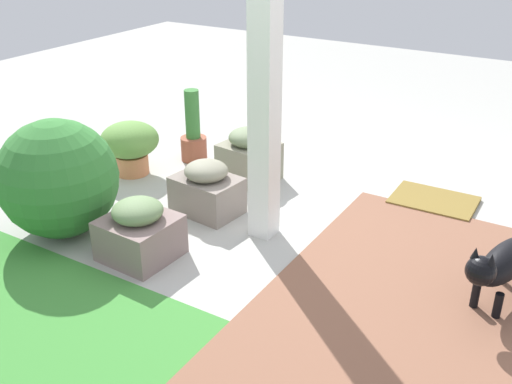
{
  "coord_description": "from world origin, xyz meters",
  "views": [
    {
      "loc": [
        -1.53,
        3.1,
        1.98
      ],
      "look_at": [
        0.21,
        0.24,
        0.38
      ],
      "focal_mm": 41.73,
      "sensor_mm": 36.0,
      "label": 1
    }
  ],
  "objects_px": {
    "stone_planter_mid": "(139,232)",
    "stone_planter_near": "(207,189)",
    "porch_pillar": "(265,55)",
    "stone_planter_nearest": "(249,156)",
    "round_shrub": "(58,178)",
    "terracotta_pot_tall": "(193,136)",
    "dog": "(503,263)",
    "doormat": "(434,201)",
    "terracotta_pot_broad": "(130,144)"
  },
  "relations": [
    {
      "from": "stone_planter_mid",
      "to": "stone_planter_near",
      "type": "bearing_deg",
      "value": -90.3
    },
    {
      "from": "porch_pillar",
      "to": "stone_planter_near",
      "type": "bearing_deg",
      "value": -6.43
    },
    {
      "from": "stone_planter_nearest",
      "to": "round_shrub",
      "type": "distance_m",
      "value": 1.51
    },
    {
      "from": "stone_planter_nearest",
      "to": "terracotta_pot_tall",
      "type": "height_order",
      "value": "terracotta_pot_tall"
    },
    {
      "from": "dog",
      "to": "doormat",
      "type": "xyz_separation_m",
      "value": [
        0.65,
        -1.07,
        -0.25
      ]
    },
    {
      "from": "stone_planter_near",
      "to": "terracotta_pot_tall",
      "type": "xyz_separation_m",
      "value": [
        0.67,
        -0.74,
        0.04
      ]
    },
    {
      "from": "stone_planter_mid",
      "to": "round_shrub",
      "type": "distance_m",
      "value": 0.69
    },
    {
      "from": "porch_pillar",
      "to": "dog",
      "type": "relative_size",
      "value": 3.56
    },
    {
      "from": "porch_pillar",
      "to": "stone_planter_near",
      "type": "height_order",
      "value": "porch_pillar"
    },
    {
      "from": "stone_planter_nearest",
      "to": "stone_planter_mid",
      "type": "bearing_deg",
      "value": 91.6
    },
    {
      "from": "round_shrub",
      "to": "porch_pillar",
      "type": "bearing_deg",
      "value": -149.7
    },
    {
      "from": "stone_planter_near",
      "to": "terracotta_pot_tall",
      "type": "relative_size",
      "value": 0.8
    },
    {
      "from": "stone_planter_near",
      "to": "terracotta_pot_broad",
      "type": "relative_size",
      "value": 1.05
    },
    {
      "from": "stone_planter_nearest",
      "to": "dog",
      "type": "distance_m",
      "value": 2.16
    },
    {
      "from": "stone_planter_near",
      "to": "terracotta_pot_broad",
      "type": "distance_m",
      "value": 0.97
    },
    {
      "from": "stone_planter_mid",
      "to": "terracotta_pot_broad",
      "type": "xyz_separation_m",
      "value": [
        0.93,
        -0.95,
        0.08
      ]
    },
    {
      "from": "terracotta_pot_tall",
      "to": "doormat",
      "type": "height_order",
      "value": "terracotta_pot_tall"
    },
    {
      "from": "stone_planter_nearest",
      "to": "terracotta_pot_broad",
      "type": "xyz_separation_m",
      "value": [
        0.89,
        0.39,
        0.06
      ]
    },
    {
      "from": "terracotta_pot_broad",
      "to": "stone_planter_near",
      "type": "bearing_deg",
      "value": 165.47
    },
    {
      "from": "terracotta_pot_broad",
      "to": "terracotta_pot_tall",
      "type": "xyz_separation_m",
      "value": [
        -0.26,
        -0.5,
        -0.04
      ]
    },
    {
      "from": "porch_pillar",
      "to": "stone_planter_mid",
      "type": "xyz_separation_m",
      "value": [
        0.51,
        0.65,
        -1.02
      ]
    },
    {
      "from": "dog",
      "to": "doormat",
      "type": "height_order",
      "value": "dog"
    },
    {
      "from": "round_shrub",
      "to": "terracotta_pot_broad",
      "type": "xyz_separation_m",
      "value": [
        0.28,
        -0.97,
        -0.13
      ]
    },
    {
      "from": "stone_planter_near",
      "to": "stone_planter_mid",
      "type": "height_order",
      "value": "same"
    },
    {
      "from": "round_shrub",
      "to": "terracotta_pot_tall",
      "type": "height_order",
      "value": "round_shrub"
    },
    {
      "from": "stone_planter_mid",
      "to": "terracotta_pot_tall",
      "type": "distance_m",
      "value": 1.6
    },
    {
      "from": "porch_pillar",
      "to": "stone_planter_mid",
      "type": "bearing_deg",
      "value": 52.18
    },
    {
      "from": "stone_planter_nearest",
      "to": "terracotta_pot_broad",
      "type": "relative_size",
      "value": 0.95
    },
    {
      "from": "porch_pillar",
      "to": "doormat",
      "type": "relative_size",
      "value": 4.0
    },
    {
      "from": "terracotta_pot_tall",
      "to": "doormat",
      "type": "distance_m",
      "value": 2.05
    },
    {
      "from": "doormat",
      "to": "terracotta_pot_tall",
      "type": "bearing_deg",
      "value": 7.01
    },
    {
      "from": "terracotta_pot_broad",
      "to": "doormat",
      "type": "relative_size",
      "value": 0.79
    },
    {
      "from": "stone_planter_nearest",
      "to": "round_shrub",
      "type": "bearing_deg",
      "value": 65.83
    },
    {
      "from": "terracotta_pot_broad",
      "to": "round_shrub",
      "type": "bearing_deg",
      "value": 105.91
    },
    {
      "from": "dog",
      "to": "doormat",
      "type": "distance_m",
      "value": 1.28
    },
    {
      "from": "stone_planter_near",
      "to": "doormat",
      "type": "height_order",
      "value": "stone_planter_near"
    },
    {
      "from": "stone_planter_nearest",
      "to": "doormat",
      "type": "bearing_deg",
      "value": -165.59
    },
    {
      "from": "stone_planter_nearest",
      "to": "terracotta_pot_broad",
      "type": "bearing_deg",
      "value": 23.73
    },
    {
      "from": "terracotta_pot_tall",
      "to": "dog",
      "type": "distance_m",
      "value": 2.8
    },
    {
      "from": "stone_planter_mid",
      "to": "round_shrub",
      "type": "height_order",
      "value": "round_shrub"
    },
    {
      "from": "stone_planter_nearest",
      "to": "terracotta_pot_tall",
      "type": "distance_m",
      "value": 0.64
    },
    {
      "from": "stone_planter_mid",
      "to": "doormat",
      "type": "bearing_deg",
      "value": -128.55
    },
    {
      "from": "porch_pillar",
      "to": "dog",
      "type": "distance_m",
      "value": 1.76
    },
    {
      "from": "stone_planter_near",
      "to": "stone_planter_mid",
      "type": "xyz_separation_m",
      "value": [
        0.0,
        0.71,
        -0.0
      ]
    },
    {
      "from": "doormat",
      "to": "terracotta_pot_broad",
      "type": "bearing_deg",
      "value": 18.17
    },
    {
      "from": "dog",
      "to": "stone_planter_mid",
      "type": "bearing_deg",
      "value": 17.35
    },
    {
      "from": "dog",
      "to": "stone_planter_near",
      "type": "bearing_deg",
      "value": -2.38
    },
    {
      "from": "stone_planter_nearest",
      "to": "terracotta_pot_tall",
      "type": "relative_size",
      "value": 0.72
    },
    {
      "from": "porch_pillar",
      "to": "round_shrub",
      "type": "relative_size",
      "value": 3.05
    },
    {
      "from": "stone_planter_nearest",
      "to": "stone_planter_near",
      "type": "xyz_separation_m",
      "value": [
        -0.04,
        0.63,
        -0.02
      ]
    }
  ]
}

